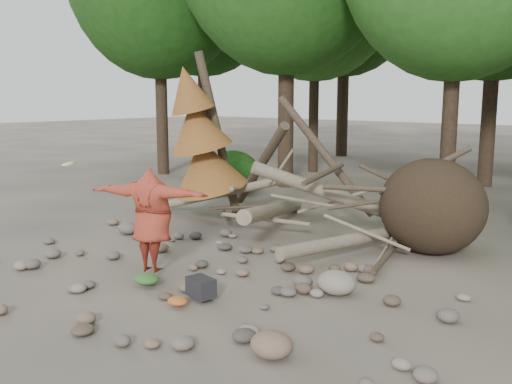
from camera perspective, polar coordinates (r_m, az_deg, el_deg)
The scene contains 12 objects.
ground at distance 10.37m, azimuth -6.35°, elevation -8.59°, with size 120.00×120.00×0.00m, color #514C44.
deadfall_pile at distance 12.39m, azimuth 14.60°, elevation -1.30°, with size 8.55×5.24×3.30m.
dead_conifer at distance 14.48m, azimuth -5.53°, elevation 5.14°, with size 2.06×2.16×4.35m.
bush_left at distance 19.02m, azimuth -2.39°, elevation 2.02°, with size 1.80×1.80×1.44m, color #1F5316.
bush_mid at distance 16.15m, azimuth 15.99°, elevation -0.28°, with size 1.40×1.40×1.12m, color #2A691E.
frisbee_thrower at distance 10.42m, azimuth -10.40°, elevation -2.78°, with size 3.43×1.35×1.90m.
backpack at distance 9.28m, azimuth -5.52°, elevation -9.79°, with size 0.46×0.31×0.31m, color black.
cloth_green at distance 10.03m, azimuth -10.91°, elevation -8.81°, with size 0.48×0.40×0.18m, color #326528.
cloth_orange at distance 9.01m, azimuth -7.85°, elevation -11.05°, with size 0.34×0.28×0.12m, color #C05921.
boulder_front_right at distance 7.35m, azimuth 1.53°, elevation -15.03°, with size 0.55×0.49×0.33m, color #836452.
boulder_mid_right at distance 9.56m, azimuth 8.04°, elevation -8.96°, with size 0.66×0.59×0.40m, color gray.
boulder_mid_left at distance 13.80m, azimuth -12.70°, elevation -3.53°, with size 0.49×0.44×0.29m, color #676057.
Camera 1 is at (7.10, -6.83, 3.23)m, focal length 40.00 mm.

